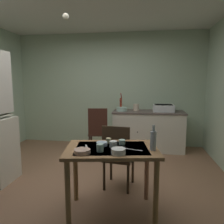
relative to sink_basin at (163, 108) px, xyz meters
name	(u,v)px	position (x,y,z in m)	size (l,w,h in m)	color
ground_plane	(85,184)	(-1.26, -1.81, -0.94)	(5.39, 5.39, 0.00)	#91664B
wall_back	(109,90)	(-1.26, 0.37, 0.38)	(4.49, 0.10, 2.63)	#B4CAAB
counter_cabinet	(148,130)	(-0.32, 0.00, -0.51)	(1.55, 0.64, 0.86)	beige
sink_basin	(163,108)	(0.00, 0.00, 0.00)	(0.44, 0.34, 0.15)	silver
hand_pump	(121,103)	(-0.94, 0.05, 0.09)	(0.05, 0.27, 0.39)	maroon
mixing_bowl_counter	(122,109)	(-0.91, -0.05, -0.04)	(0.24, 0.24, 0.08)	#ADD1C1
stoneware_crock	(136,107)	(-0.59, 0.04, 0.00)	(0.13, 0.13, 0.15)	beige
dining_table	(112,158)	(-0.77, -2.42, -0.29)	(1.11, 0.81, 0.78)	#996C43
chair_far_side	(118,156)	(-0.77, -1.86, -0.46)	(0.45, 0.45, 0.92)	#3A2A1B
chair_by_counter	(98,131)	(-1.33, -0.55, -0.43)	(0.45, 0.45, 0.99)	#3A231A
serving_bowl_wide	(118,151)	(-0.67, -2.61, -0.13)	(0.15, 0.15, 0.06)	white
soup_bowl_small	(82,151)	(-1.04, -2.64, -0.14)	(0.17, 0.17, 0.04)	tan
sauce_dish	(102,144)	(-0.89, -2.36, -0.14)	(0.13, 0.13, 0.04)	#9EB2C6
teacup_mint	(109,141)	(-0.83, -2.24, -0.13)	(0.06, 0.06, 0.06)	beige
teacup_cream	(113,144)	(-0.75, -2.39, -0.13)	(0.09, 0.09, 0.07)	white
mug_tall	(122,142)	(-0.67, -2.27, -0.14)	(0.08, 0.08, 0.06)	#ADD1C1
mug_dark	(100,148)	(-0.87, -2.56, -0.12)	(0.07, 0.07, 0.08)	#ADD1C1
glass_bottle	(153,140)	(-0.31, -2.43, -0.05)	(0.07, 0.07, 0.28)	#B7BCC1
table_knife	(133,150)	(-0.52, -2.45, -0.16)	(0.20, 0.02, 0.01)	silver
teaspoon_near_bowl	(86,146)	(-1.06, -2.42, -0.16)	(0.13, 0.02, 0.01)	beige
pendant_bulb	(66,16)	(-1.46, -1.86, 1.42)	(0.08, 0.08, 0.08)	#F9EFCC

